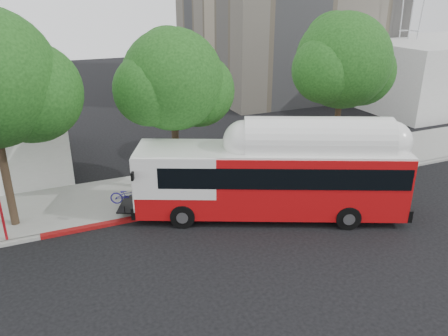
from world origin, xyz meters
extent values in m
plane|color=black|center=(0.00, 0.00, 0.00)|extent=(120.00, 120.00, 0.00)
cube|color=gray|center=(0.00, 6.50, 0.07)|extent=(60.00, 5.00, 0.15)
cube|color=gray|center=(0.00, 3.90, 0.07)|extent=(60.00, 0.30, 0.15)
cube|color=maroon|center=(-3.00, 3.90, 0.08)|extent=(10.00, 0.32, 0.16)
cylinder|color=#2D2116|center=(-9.00, 5.50, 3.04)|extent=(0.36, 0.36, 6.08)
sphere|color=#163D11|center=(-7.41, 5.70, 6.08)|extent=(4.35, 4.35, 4.35)
cylinder|color=#2D2116|center=(-1.00, 6.00, 2.72)|extent=(0.36, 0.36, 5.44)
sphere|color=#163D11|center=(-1.00, 6.00, 6.12)|extent=(5.00, 5.00, 5.00)
sphere|color=#163D11|center=(0.38, 6.20, 5.44)|extent=(3.75, 3.75, 3.75)
cylinder|color=#2D2116|center=(9.00, 5.80, 2.88)|extent=(0.36, 0.36, 5.76)
sphere|color=#163D11|center=(9.00, 5.80, 6.48)|extent=(5.40, 5.40, 5.40)
sphere|color=#163D11|center=(10.48, 6.00, 5.76)|extent=(4.05, 4.05, 4.05)
cube|color=#BA0C0F|center=(2.29, 1.83, 1.86)|extent=(12.41, 7.58, 3.00)
cube|color=black|center=(2.76, 1.62, 2.48)|extent=(11.30, 7.12, 0.98)
cube|color=white|center=(2.29, 1.83, 3.40)|extent=(12.37, 7.50, 0.10)
cube|color=white|center=(4.17, 0.98, 3.67)|extent=(6.88, 4.62, 0.57)
cube|color=black|center=(-3.88, 4.63, 0.52)|extent=(1.52, 2.04, 0.06)
imported|color=navy|center=(-3.88, 4.63, 1.01)|extent=(1.30, 1.87, 0.93)
camera|label=1|loc=(-7.16, -14.62, 10.10)|focal=35.00mm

